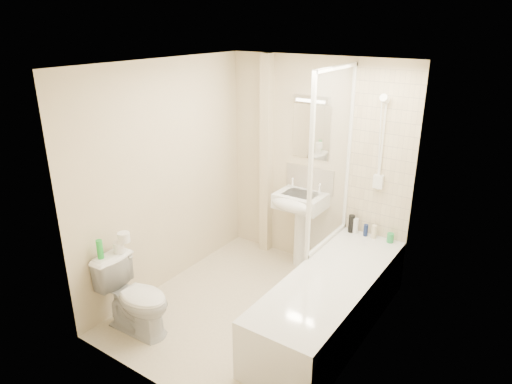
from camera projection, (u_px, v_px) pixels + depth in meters
The scene contains 24 objects.
floor at pixel (253, 310), 4.59m from camera, with size 2.50×2.50×0.00m, color beige.
wall_back at pixel (315, 166), 5.13m from camera, with size 2.20×0.02×2.40m, color beige.
wall_left at pixel (166, 178), 4.75m from camera, with size 0.02×2.50×2.40m, color beige.
wall_right at pixel (367, 229), 3.59m from camera, with size 0.02×2.50×2.40m, color beige.
ceiling at pixel (252, 64), 3.74m from camera, with size 2.20×2.50×0.02m, color white.
tile_back at pixel (382, 157), 4.65m from camera, with size 0.70×0.01×1.75m, color beige.
tile_right at pixel (377, 195), 3.66m from camera, with size 0.01×2.10×1.75m, color beige.
pipe_boxing at pixel (266, 158), 5.41m from camera, with size 0.12×0.12×2.40m, color beige.
splashback at pixel (309, 179), 5.22m from camera, with size 0.60×0.01×0.30m, color beige.
mirror at pixel (311, 132), 5.02m from camera, with size 0.46×0.01×0.60m, color white.
strip_light at pixel (312, 99), 4.87m from camera, with size 0.42×0.07×0.07m, color silver.
bathtub at pixel (330, 301), 4.24m from camera, with size 0.70×2.10×0.55m.
shower_screen at pixel (332, 160), 4.48m from camera, with size 0.04×0.92×1.80m.
shower_fixture at pixel (381, 147), 4.57m from camera, with size 0.10×0.16×0.99m.
pedestal_sink at pixel (299, 210), 5.15m from camera, with size 0.54×0.49×1.04m.
bottle_black_a at pixel (351, 224), 4.99m from camera, with size 0.07×0.07×0.20m, color black.
bottle_white_a at pixel (356, 226), 4.97m from camera, with size 0.06×0.06×0.17m, color white.
bottle_blue at pixel (366, 230), 4.91m from camera, with size 0.05×0.05×0.13m, color #122050.
bottle_cream at pixel (374, 232), 4.86m from camera, with size 0.06×0.06×0.15m, color beige.
bottle_green at pixel (390, 238), 4.77m from camera, with size 0.07×0.07×0.10m, color green.
toilet at pixel (136, 297), 4.19m from camera, with size 0.72×0.43×0.72m, color white.
toilet_roll_lower at pixel (119, 247), 4.22m from camera, with size 0.10×0.10×0.10m, color white.
toilet_roll_upper at pixel (124, 237), 4.20m from camera, with size 0.11×0.11×0.09m, color white.
green_bottle at pixel (100, 249), 4.10m from camera, with size 0.06×0.06×0.18m, color green.
Camera 1 is at (2.20, -3.18, 2.75)m, focal length 32.00 mm.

